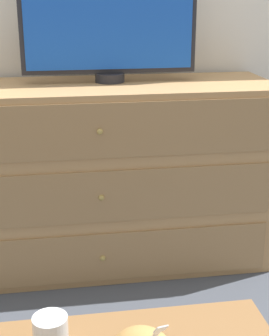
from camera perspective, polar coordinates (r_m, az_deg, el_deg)
The scene contains 4 objects.
ground_plane at distance 2.75m, azimuth -5.90°, elevation -7.17°, with size 12.00×12.00×0.00m, color #474C56.
dresser at distance 2.34m, azimuth -4.28°, elevation -0.93°, with size 1.57×0.52×0.83m.
tv at distance 2.26m, azimuth -2.85°, elevation 15.94°, with size 0.75×0.13×0.49m.
drink_cup at distance 1.29m, azimuth -9.25°, elevation -17.94°, with size 0.08×0.08×0.09m.
Camera 1 is at (-0.10, -2.47, 1.22)m, focal length 55.00 mm.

